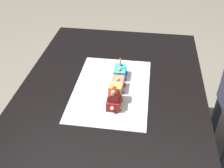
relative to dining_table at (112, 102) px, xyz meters
The scene contains 6 objects.
dining_table is the anchor object (origin of this frame).
cake_board 0.11m from the dining_table, behind, with size 0.60×0.40×0.00m, color silver.
cake_locomotive 0.22m from the dining_table, 167.60° to the right, with size 0.14×0.08×0.12m.
cake_car_gondola_coral 0.14m from the dining_table, 115.61° to the right, with size 0.10×0.08×0.07m.
cake_car_tanker_turquoise 0.18m from the dining_table, 16.98° to the right, with size 0.10×0.08×0.07m.
birthday_candle 0.23m from the dining_table, 17.72° to the right, with size 0.01×0.01×0.06m.
Camera 1 is at (-1.18, -0.17, 1.64)m, focal length 44.12 mm.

